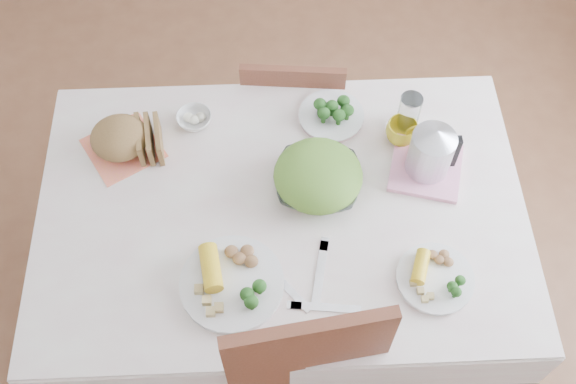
{
  "coord_description": "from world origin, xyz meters",
  "views": [
    {
      "loc": [
        -0.02,
        -1.04,
        2.55
      ],
      "look_at": [
        0.02,
        0.02,
        0.82
      ],
      "focal_mm": 42.0,
      "sensor_mm": 36.0,
      "label": 1
    }
  ],
  "objects_px": {
    "chair_far": "(294,100)",
    "salad_bowl": "(318,181)",
    "dining_table": "(283,262)",
    "electric_kettle": "(432,148)",
    "dinner_plate_left": "(232,284)",
    "dinner_plate_right": "(435,278)",
    "yellow_mug": "(401,132)"
  },
  "relations": [
    {
      "from": "dinner_plate_left",
      "to": "dining_table",
      "type": "bearing_deg",
      "value": 59.04
    },
    {
      "from": "chair_far",
      "to": "yellow_mug",
      "type": "relative_size",
      "value": 8.17
    },
    {
      "from": "salad_bowl",
      "to": "electric_kettle",
      "type": "xyz_separation_m",
      "value": [
        0.35,
        0.05,
        0.09
      ]
    },
    {
      "from": "chair_far",
      "to": "salad_bowl",
      "type": "height_order",
      "value": "chair_far"
    },
    {
      "from": "dinner_plate_right",
      "to": "yellow_mug",
      "type": "distance_m",
      "value": 0.5
    },
    {
      "from": "salad_bowl",
      "to": "yellow_mug",
      "type": "xyz_separation_m",
      "value": [
        0.28,
        0.17,
        0.01
      ]
    },
    {
      "from": "yellow_mug",
      "to": "electric_kettle",
      "type": "height_order",
      "value": "electric_kettle"
    },
    {
      "from": "chair_far",
      "to": "yellow_mug",
      "type": "xyz_separation_m",
      "value": [
        0.32,
        -0.42,
        0.34
      ]
    },
    {
      "from": "salad_bowl",
      "to": "yellow_mug",
      "type": "distance_m",
      "value": 0.33
    },
    {
      "from": "salad_bowl",
      "to": "dinner_plate_right",
      "type": "relative_size",
      "value": 1.14
    },
    {
      "from": "dining_table",
      "to": "yellow_mug",
      "type": "relative_size",
      "value": 13.58
    },
    {
      "from": "chair_far",
      "to": "salad_bowl",
      "type": "relative_size",
      "value": 3.26
    },
    {
      "from": "dining_table",
      "to": "salad_bowl",
      "type": "height_order",
      "value": "salad_bowl"
    },
    {
      "from": "chair_far",
      "to": "dinner_plate_right",
      "type": "distance_m",
      "value": 1.04
    },
    {
      "from": "chair_far",
      "to": "electric_kettle",
      "type": "bearing_deg",
      "value": 131.28
    },
    {
      "from": "yellow_mug",
      "to": "dining_table",
      "type": "bearing_deg",
      "value": -148.53
    },
    {
      "from": "dinner_plate_right",
      "to": "yellow_mug",
      "type": "bearing_deg",
      "value": 94.07
    },
    {
      "from": "dining_table",
      "to": "salad_bowl",
      "type": "distance_m",
      "value": 0.44
    },
    {
      "from": "dinner_plate_right",
      "to": "yellow_mug",
      "type": "relative_size",
      "value": 2.19
    },
    {
      "from": "dining_table",
      "to": "electric_kettle",
      "type": "distance_m",
      "value": 0.7
    },
    {
      "from": "chair_far",
      "to": "dining_table",
      "type": "bearing_deg",
      "value": 89.3
    },
    {
      "from": "dinner_plate_left",
      "to": "electric_kettle",
      "type": "distance_m",
      "value": 0.73
    },
    {
      "from": "salad_bowl",
      "to": "chair_far",
      "type": "bearing_deg",
      "value": 94.04
    },
    {
      "from": "dining_table",
      "to": "chair_far",
      "type": "relative_size",
      "value": 1.66
    },
    {
      "from": "electric_kettle",
      "to": "dinner_plate_right",
      "type": "bearing_deg",
      "value": -92.92
    },
    {
      "from": "salad_bowl",
      "to": "dinner_plate_right",
      "type": "distance_m",
      "value": 0.46
    },
    {
      "from": "electric_kettle",
      "to": "yellow_mug",
      "type": "bearing_deg",
      "value": 120.16
    },
    {
      "from": "electric_kettle",
      "to": "dinner_plate_left",
      "type": "bearing_deg",
      "value": -147.01
    },
    {
      "from": "dinner_plate_right",
      "to": "electric_kettle",
      "type": "distance_m",
      "value": 0.4
    },
    {
      "from": "salad_bowl",
      "to": "electric_kettle",
      "type": "bearing_deg",
      "value": 8.08
    },
    {
      "from": "dinner_plate_left",
      "to": "yellow_mug",
      "type": "height_order",
      "value": "yellow_mug"
    },
    {
      "from": "dining_table",
      "to": "salad_bowl",
      "type": "relative_size",
      "value": 5.43
    }
  ]
}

